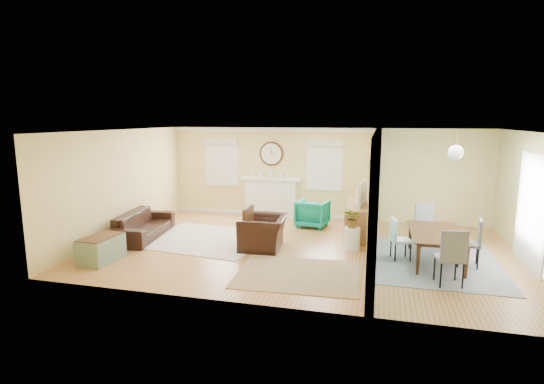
# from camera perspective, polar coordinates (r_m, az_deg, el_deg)

# --- Properties ---
(floor) EXTENTS (9.00, 9.00, 0.00)m
(floor) POSITION_cam_1_polar(r_m,az_deg,el_deg) (9.53, 4.25, -7.63)
(floor) COLOR #9D6227
(floor) RESTS_ON ground
(wall_back) EXTENTS (9.00, 0.02, 2.60)m
(wall_back) POSITION_cam_1_polar(r_m,az_deg,el_deg) (12.16, 6.84, 2.43)
(wall_back) COLOR #D5BB6D
(wall_back) RESTS_ON ground
(wall_front) EXTENTS (9.00, 0.02, 2.60)m
(wall_front) POSITION_cam_1_polar(r_m,az_deg,el_deg) (6.36, -0.41, -4.39)
(wall_front) COLOR #D5BB6D
(wall_front) RESTS_ON ground
(wall_left) EXTENTS (0.02, 6.00, 2.60)m
(wall_left) POSITION_cam_1_polar(r_m,az_deg,el_deg) (10.93, -19.55, 1.08)
(wall_left) COLOR #D5BB6D
(wall_left) RESTS_ON ground
(wall_right) EXTENTS (0.02, 6.00, 2.60)m
(wall_right) POSITION_cam_1_polar(r_m,az_deg,el_deg) (9.55, 32.00, -1.07)
(wall_right) COLOR #D5BB6D
(wall_right) RESTS_ON ground
(ceiling) EXTENTS (9.00, 6.00, 0.02)m
(ceiling) POSITION_cam_1_polar(r_m,az_deg,el_deg) (9.10, 4.46, 8.18)
(ceiling) COLOR white
(ceiling) RESTS_ON wall_back
(partition) EXTENTS (0.17, 6.00, 2.60)m
(partition) POSITION_cam_1_polar(r_m,az_deg,el_deg) (9.36, 13.81, 0.32)
(partition) COLOR #D5BB6D
(partition) RESTS_ON ground
(fireplace) EXTENTS (1.70, 0.30, 1.17)m
(fireplace) POSITION_cam_1_polar(r_m,az_deg,el_deg) (12.44, -0.17, -0.61)
(fireplace) COLOR white
(fireplace) RESTS_ON ground
(wall_clock) EXTENTS (0.70, 0.07, 0.70)m
(wall_clock) POSITION_cam_1_polar(r_m,az_deg,el_deg) (12.35, -0.07, 5.18)
(wall_clock) COLOR #4D2D18
(wall_clock) RESTS_ON wall_back
(window_left) EXTENTS (1.05, 0.13, 1.42)m
(window_left) POSITION_cam_1_polar(r_m,az_deg,el_deg) (12.83, -6.82, 4.43)
(window_left) COLOR white
(window_left) RESTS_ON wall_back
(window_right) EXTENTS (1.05, 0.13, 1.42)m
(window_right) POSITION_cam_1_polar(r_m,az_deg,el_deg) (12.06, 7.08, 4.08)
(window_right) COLOR white
(window_right) RESTS_ON wall_back
(french_doors) EXTENTS (0.06, 1.70, 2.20)m
(french_doors) POSITION_cam_1_polar(r_m,az_deg,el_deg) (9.57, 31.63, -2.24)
(french_doors) COLOR white
(french_doors) RESTS_ON ground
(pendant) EXTENTS (0.30, 0.30, 0.55)m
(pendant) POSITION_cam_1_polar(r_m,az_deg,el_deg) (9.09, 23.46, 4.88)
(pendant) COLOR gold
(pendant) RESTS_ON ceiling
(rug_cream) EXTENTS (3.02, 2.70, 0.01)m
(rug_cream) POSITION_cam_1_polar(r_m,az_deg,el_deg) (10.35, -8.87, -6.27)
(rug_cream) COLOR beige
(rug_cream) RESTS_ON floor
(rug_jute) EXTENTS (2.34, 1.95, 0.01)m
(rug_jute) POSITION_cam_1_polar(r_m,az_deg,el_deg) (8.05, 3.53, -10.95)
(rug_jute) COLOR #A0835F
(rug_jute) RESTS_ON floor
(rug_grey) EXTENTS (2.40, 3.00, 0.01)m
(rug_grey) POSITION_cam_1_polar(r_m,az_deg,el_deg) (9.26, 21.21, -8.79)
(rug_grey) COLOR slate
(rug_grey) RESTS_ON floor
(sofa) EXTENTS (1.13, 2.25, 0.63)m
(sofa) POSITION_cam_1_polar(r_m,az_deg,el_deg) (10.79, -16.92, -4.23)
(sofa) COLOR black
(sofa) RESTS_ON floor
(eames_chair) EXTENTS (1.06, 1.19, 0.73)m
(eames_chair) POSITION_cam_1_polar(r_m,az_deg,el_deg) (9.47, -1.16, -5.43)
(eames_chair) COLOR black
(eames_chair) RESTS_ON floor
(green_chair) EXTENTS (0.90, 0.91, 0.73)m
(green_chair) POSITION_cam_1_polar(r_m,az_deg,el_deg) (11.37, 5.48, -2.87)
(green_chair) COLOR #0C7964
(green_chair) RESTS_ON floor
(trunk) EXTENTS (0.58, 0.92, 0.52)m
(trunk) POSITION_cam_1_polar(r_m,az_deg,el_deg) (9.32, -21.99, -7.09)
(trunk) COLOR gray
(trunk) RESTS_ON floor
(credenza) EXTENTS (0.55, 1.63, 0.80)m
(credenza) POSITION_cam_1_polar(r_m,az_deg,el_deg) (10.58, 11.50, -3.79)
(credenza) COLOR olive
(credenza) RESTS_ON floor
(tv) EXTENTS (0.25, 0.99, 0.56)m
(tv) POSITION_cam_1_polar(r_m,az_deg,el_deg) (10.44, 11.53, -0.15)
(tv) COLOR black
(tv) RESTS_ON credenza
(garden_stool) EXTENTS (0.34, 0.34, 0.51)m
(garden_stool) POSITION_cam_1_polar(r_m,az_deg,el_deg) (9.53, 10.71, -6.20)
(garden_stool) COLOR white
(garden_stool) RESTS_ON floor
(potted_plant) EXTENTS (0.49, 0.51, 0.44)m
(potted_plant) POSITION_cam_1_polar(r_m,az_deg,el_deg) (9.41, 10.80, -3.45)
(potted_plant) COLOR #337F33
(potted_plant) RESTS_ON garden_stool
(dining_table) EXTENTS (1.05, 1.83, 0.64)m
(dining_table) POSITION_cam_1_polar(r_m,az_deg,el_deg) (9.17, 21.33, -6.94)
(dining_table) COLOR #4D2D18
(dining_table) RESTS_ON floor
(dining_chair_n) EXTENTS (0.52, 0.52, 0.94)m
(dining_chair_n) POSITION_cam_1_polar(r_m,az_deg,el_deg) (10.25, 20.10, -3.77)
(dining_chair_n) COLOR slate
(dining_chair_n) RESTS_ON floor
(dining_chair_s) EXTENTS (0.52, 0.52, 1.02)m
(dining_chair_s) POSITION_cam_1_polar(r_m,az_deg,el_deg) (7.98, 22.80, -7.39)
(dining_chair_s) COLOR slate
(dining_chair_s) RESTS_ON floor
(dining_chair_w) EXTENTS (0.47, 0.47, 0.86)m
(dining_chair_w) POSITION_cam_1_polar(r_m,az_deg,el_deg) (9.06, 16.99, -5.66)
(dining_chair_w) COLOR white
(dining_chair_w) RESTS_ON floor
(dining_chair_e) EXTENTS (0.48, 0.48, 0.96)m
(dining_chair_e) POSITION_cam_1_polar(r_m,az_deg,el_deg) (9.11, 24.96, -5.69)
(dining_chair_e) COLOR slate
(dining_chair_e) RESTS_ON floor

